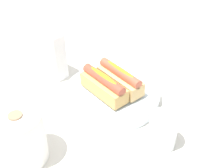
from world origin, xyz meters
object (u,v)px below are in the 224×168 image
hotdog_back (104,85)px  water_glass (164,132)px  paper_towel_roll (21,137)px  napkin_box (50,53)px  hotdog_front (120,78)px  serving_bowl (112,94)px

hotdog_back → water_glass: bearing=-173.5°
paper_towel_roll → napkin_box: size_ratio=0.89×
hotdog_front → napkin_box: size_ratio=1.01×
hotdog_front → napkin_box: 0.25m
napkin_box → water_glass: bearing=177.9°
hotdog_front → hotdog_back: 0.06m
paper_towel_roll → water_glass: bearing=-120.2°
hotdog_front → napkin_box: bearing=23.9°
paper_towel_roll → napkin_box: napkin_box is taller
paper_towel_roll → serving_bowl: bearing=-81.8°
water_glass → serving_bowl: bearing=-1.0°
hotdog_front → paper_towel_roll: size_ratio=1.13×
hotdog_back → water_glass: size_ratio=1.70×
water_glass → paper_towel_roll: (0.17, 0.28, 0.02)m
water_glass → hotdog_front: bearing=-8.6°
hotdog_back → napkin_box: (0.22, 0.04, 0.01)m
serving_bowl → hotdog_back: size_ratio=1.79×
serving_bowl → napkin_box: size_ratio=1.83×
hotdog_front → water_glass: bearing=171.4°
serving_bowl → paper_towel_roll: (-0.04, 0.29, 0.05)m
hotdog_front → water_glass: 0.21m
hotdog_back → napkin_box: size_ratio=1.02×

